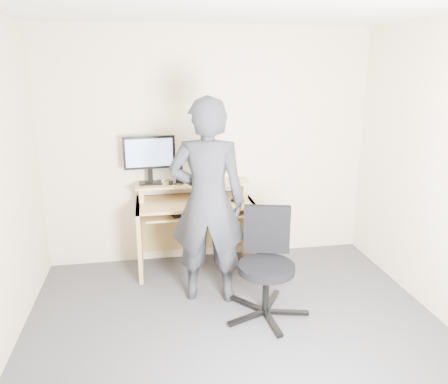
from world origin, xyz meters
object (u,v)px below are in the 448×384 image
object	(u,v)px
desk	(194,217)
monitor	(149,156)
office_chair	(266,259)
person	(208,202)

from	to	relation	value
desk	monitor	xyz separation A→B (m)	(-0.44, 0.09, 0.66)
office_chair	desk	bearing A→B (deg)	129.65
desk	person	world-z (taller)	person
desk	monitor	size ratio (longest dim) A/B	2.27
person	office_chair	bearing A→B (deg)	155.99
desk	monitor	bearing A→B (deg)	168.99
monitor	desk	bearing A→B (deg)	-15.86
desk	monitor	world-z (taller)	monitor
monitor	office_chair	size ratio (longest dim) A/B	0.58
desk	person	bearing A→B (deg)	-86.15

